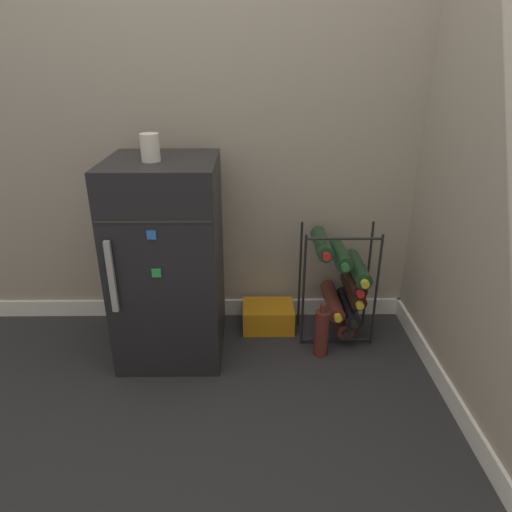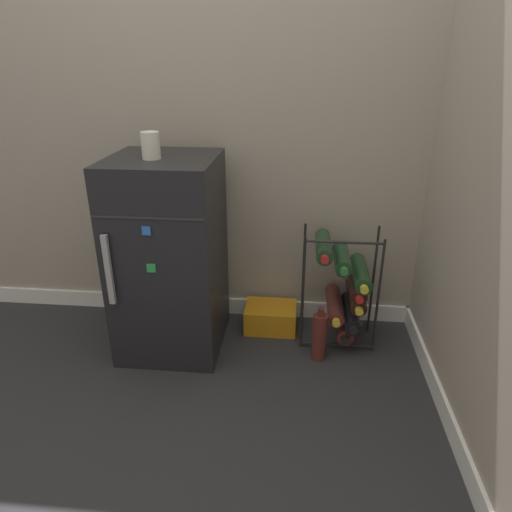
{
  "view_description": "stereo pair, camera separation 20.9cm",
  "coord_description": "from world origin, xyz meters",
  "px_view_note": "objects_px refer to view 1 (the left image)",
  "views": [
    {
      "loc": [
        0.12,
        -1.6,
        1.3
      ],
      "look_at": [
        0.14,
        0.32,
        0.46
      ],
      "focal_mm": 32.0,
      "sensor_mm": 36.0,
      "label": 1
    },
    {
      "loc": [
        0.33,
        -1.59,
        1.3
      ],
      "look_at": [
        0.14,
        0.32,
        0.46
      ],
      "focal_mm": 32.0,
      "sensor_mm": 36.0,
      "label": 2
    }
  ],
  "objects_px": {
    "fridge_top_cup": "(150,148)",
    "soda_box": "(268,316)",
    "loose_bottle_floor": "(322,332)",
    "wine_rack": "(344,285)",
    "mini_fridge": "(169,261)"
  },
  "relations": [
    {
      "from": "wine_rack",
      "to": "loose_bottle_floor",
      "type": "height_order",
      "value": "wine_rack"
    },
    {
      "from": "wine_rack",
      "to": "soda_box",
      "type": "distance_m",
      "value": 0.43
    },
    {
      "from": "wine_rack",
      "to": "loose_bottle_floor",
      "type": "bearing_deg",
      "value": -126.14
    },
    {
      "from": "mini_fridge",
      "to": "loose_bottle_floor",
      "type": "height_order",
      "value": "mini_fridge"
    },
    {
      "from": "wine_rack",
      "to": "fridge_top_cup",
      "type": "bearing_deg",
      "value": -171.07
    },
    {
      "from": "mini_fridge",
      "to": "fridge_top_cup",
      "type": "bearing_deg",
      "value": -125.51
    },
    {
      "from": "mini_fridge",
      "to": "soda_box",
      "type": "bearing_deg",
      "value": 19.72
    },
    {
      "from": "mini_fridge",
      "to": "loose_bottle_floor",
      "type": "bearing_deg",
      "value": -5.92
    },
    {
      "from": "mini_fridge",
      "to": "loose_bottle_floor",
      "type": "xyz_separation_m",
      "value": [
        0.7,
        -0.07,
        -0.34
      ]
    },
    {
      "from": "soda_box",
      "to": "fridge_top_cup",
      "type": "height_order",
      "value": "fridge_top_cup"
    },
    {
      "from": "fridge_top_cup",
      "to": "loose_bottle_floor",
      "type": "xyz_separation_m",
      "value": [
        0.73,
        -0.03,
        -0.85
      ]
    },
    {
      "from": "soda_box",
      "to": "loose_bottle_floor",
      "type": "xyz_separation_m",
      "value": [
        0.24,
        -0.24,
        0.05
      ]
    },
    {
      "from": "fridge_top_cup",
      "to": "soda_box",
      "type": "bearing_deg",
      "value": 22.69
    },
    {
      "from": "soda_box",
      "to": "loose_bottle_floor",
      "type": "bearing_deg",
      "value": -44.63
    },
    {
      "from": "fridge_top_cup",
      "to": "loose_bottle_floor",
      "type": "height_order",
      "value": "fridge_top_cup"
    }
  ]
}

